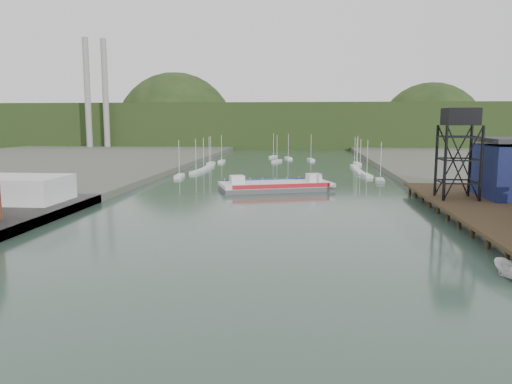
# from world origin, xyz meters

# --- Properties ---
(ground) EXTENTS (600.00, 600.00, 0.00)m
(ground) POSITION_xyz_m (0.00, 0.00, 0.00)
(ground) COLOR #2B4337
(ground) RESTS_ON ground
(east_pier) EXTENTS (14.00, 70.00, 2.45)m
(east_pier) POSITION_xyz_m (37.00, 45.00, 1.90)
(east_pier) COLOR black
(east_pier) RESTS_ON ground
(white_shed) EXTENTS (18.00, 12.00, 4.50)m
(white_shed) POSITION_xyz_m (-44.00, 50.00, 3.85)
(white_shed) COLOR silver
(white_shed) RESTS_ON west_quay
(lift_tower) EXTENTS (6.50, 6.50, 16.00)m
(lift_tower) POSITION_xyz_m (35.00, 58.00, 15.65)
(lift_tower) COLOR black
(lift_tower) RESTS_ON east_pier
(marina_sailboats) EXTENTS (57.71, 92.65, 0.90)m
(marina_sailboats) POSITION_xyz_m (0.08, 138.46, 0.35)
(marina_sailboats) COLOR silver
(marina_sailboats) RESTS_ON ground
(smokestacks) EXTENTS (11.20, 8.20, 60.00)m
(smokestacks) POSITION_xyz_m (-106.00, 232.50, 30.00)
(smokestacks) COLOR gray
(smokestacks) RESTS_ON ground
(distant_hills) EXTENTS (500.00, 120.00, 80.00)m
(distant_hills) POSITION_xyz_m (-3.98, 301.35, 10.38)
(distant_hills) COLOR black
(distant_hills) RESTS_ON ground
(chain_ferry) EXTENTS (27.36, 17.85, 3.66)m
(chain_ferry) POSITION_xyz_m (1.29, 80.47, 1.05)
(chain_ferry) COLOR #525255
(chain_ferry) RESTS_ON ground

